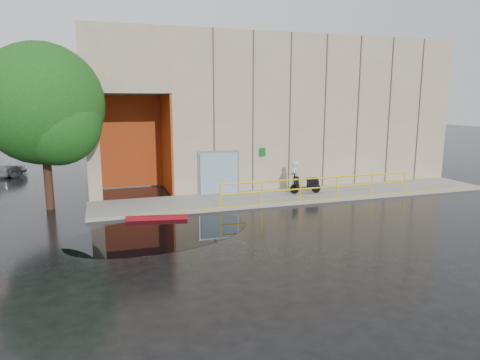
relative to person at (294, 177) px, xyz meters
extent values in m
plane|color=black|center=(-3.80, -4.91, -0.94)|extent=(120.00, 120.00, 0.00)
cube|color=gray|center=(0.20, -0.41, -0.87)|extent=(20.00, 3.00, 0.15)
cube|color=tan|center=(2.20, 6.09, 3.06)|extent=(16.00, 10.00, 8.00)
cube|color=tan|center=(-7.80, 6.09, 5.56)|extent=(4.00, 10.00, 3.00)
cube|color=tan|center=(-9.40, 1.49, 1.56)|extent=(0.60, 0.60, 5.00)
cube|color=#B03E10|center=(-7.80, 4.59, 1.56)|extent=(3.80, 0.15, 4.90)
cube|color=#B03E10|center=(-5.85, 2.84, 1.56)|extent=(0.10, 3.50, 4.90)
cube|color=#819DB0|center=(-3.60, 0.97, 0.21)|extent=(1.90, 0.10, 2.00)
cube|color=slate|center=(-3.60, 1.05, 0.21)|extent=(2.10, 0.06, 2.20)
cube|color=#0B4F1D|center=(-1.30, 1.03, 1.16)|extent=(0.32, 0.04, 0.42)
cylinder|color=yellow|center=(0.45, -1.76, 0.21)|extent=(9.50, 0.06, 0.06)
cylinder|color=yellow|center=(0.45, -1.76, -0.24)|extent=(9.50, 0.06, 0.06)
imported|color=silver|center=(0.00, 0.00, 0.00)|extent=(0.69, 0.66, 1.58)
cylinder|color=black|center=(-0.11, -0.29, -0.56)|extent=(0.46, 0.14, 0.45)
cylinder|color=black|center=(1.02, -0.42, -0.56)|extent=(0.46, 0.14, 0.45)
cube|color=maroon|center=(-7.10, -2.41, -0.85)|extent=(2.39, 0.62, 0.18)
cube|color=black|center=(-7.14, -4.14, -0.94)|extent=(7.72, 5.94, 0.01)
cylinder|color=black|center=(-11.30, 0.82, 0.56)|extent=(0.36, 0.36, 3.01)
sphere|color=#234D17|center=(-11.30, 0.82, 3.59)|extent=(5.09, 5.09, 5.09)
sphere|color=#234D17|center=(-10.72, 0.26, 2.83)|extent=(3.56, 3.56, 3.56)
camera|label=1|loc=(-9.08, -19.02, 3.75)|focal=32.00mm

